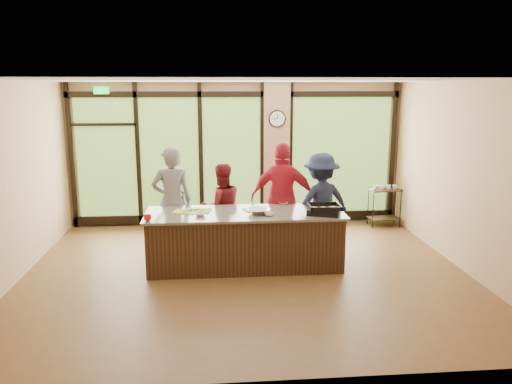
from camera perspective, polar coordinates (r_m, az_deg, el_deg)
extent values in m
plane|color=brown|center=(8.07, -1.13, -9.19)|extent=(7.00, 7.00, 0.00)
plane|color=silver|center=(7.52, -1.22, 12.62)|extent=(7.00, 7.00, 0.00)
plane|color=tan|center=(10.61, -2.26, 4.34)|extent=(7.00, 0.00, 7.00)
plane|color=tan|center=(8.21, -26.35, 0.79)|extent=(0.00, 6.00, 6.00)
plane|color=tan|center=(8.62, 22.73, 1.60)|extent=(0.00, 6.00, 6.00)
cube|color=tan|center=(10.63, 2.35, 4.35)|extent=(0.55, 0.12, 3.00)
cube|color=black|center=(10.47, -2.30, 11.10)|extent=(6.90, 0.08, 0.12)
cube|color=black|center=(10.84, -2.19, -2.94)|extent=(6.90, 0.08, 0.20)
cube|color=#19D83F|center=(10.64, -17.26, 11.02)|extent=(0.30, 0.04, 0.14)
cube|color=#3D6F27|center=(10.81, -16.73, 3.71)|extent=(1.20, 0.02, 2.50)
cube|color=#3D6F27|center=(10.62, -9.83, 3.90)|extent=(1.20, 0.02, 2.50)
cube|color=#3D6F27|center=(10.59, -2.79, 4.04)|extent=(1.20, 0.02, 2.50)
cube|color=#3D6F27|center=(10.93, 9.65, 4.14)|extent=(2.10, 0.02, 2.50)
cube|color=black|center=(10.95, -20.36, 3.83)|extent=(0.08, 0.08, 3.00)
cube|color=black|center=(10.67, -13.34, 4.06)|extent=(0.08, 0.08, 3.00)
cube|color=black|center=(10.56, -6.33, 4.23)|extent=(0.08, 0.08, 3.00)
cube|color=black|center=(10.61, 0.73, 4.34)|extent=(0.08, 0.08, 3.00)
cube|color=black|center=(10.68, 3.95, 4.37)|extent=(0.08, 0.08, 3.00)
cube|color=black|center=(11.25, 15.38, 4.36)|extent=(0.08, 0.08, 3.00)
cube|color=#311D10|center=(8.21, -1.28, -5.57)|extent=(3.10, 1.00, 0.88)
cube|color=#6D655A|center=(8.08, -1.30, -2.46)|extent=(3.20, 1.10, 0.04)
cylinder|color=black|center=(10.49, 2.44, 8.36)|extent=(0.36, 0.04, 0.36)
cylinder|color=white|center=(10.47, 2.45, 8.36)|extent=(0.31, 0.01, 0.31)
cube|color=black|center=(10.46, 2.45, 8.63)|extent=(0.01, 0.00, 0.11)
cube|color=black|center=(10.46, 2.18, 8.35)|extent=(0.09, 0.00, 0.01)
imported|color=slate|center=(8.79, -9.57, -1.04)|extent=(0.76, 0.56, 1.92)
imported|color=maroon|center=(8.89, -3.97, -1.82)|extent=(0.90, 0.78, 1.59)
imported|color=#A8192C|center=(8.82, 3.12, -0.71)|extent=(1.22, 0.69, 1.96)
imported|color=#192038|center=(8.93, 7.38, -1.22)|extent=(1.29, 0.98, 1.78)
cube|color=black|center=(8.02, 7.78, -2.22)|extent=(0.61, 0.54, 0.09)
imported|color=silver|center=(7.97, 0.33, -2.20)|extent=(0.41, 0.41, 0.09)
cube|color=#4C8E33|center=(8.22, -6.66, -2.11)|extent=(0.45, 0.37, 0.01)
cube|color=gold|center=(8.17, -8.08, -2.23)|extent=(0.43, 0.36, 0.01)
cube|color=gold|center=(8.24, -0.07, -1.98)|extent=(0.44, 0.38, 0.01)
imported|color=white|center=(7.90, -6.40, -2.54)|extent=(0.22, 0.22, 0.05)
imported|color=white|center=(7.85, 1.53, -2.58)|extent=(0.16, 0.16, 0.05)
imported|color=white|center=(8.60, 3.15, -1.32)|extent=(0.18, 0.18, 0.03)
imported|color=#A11F10|center=(7.73, -12.29, -2.91)|extent=(0.15, 0.15, 0.09)
cube|color=#311D10|center=(10.60, -9.32, -2.06)|extent=(0.39, 0.39, 0.73)
imported|color=olive|center=(10.50, -9.41, 0.52)|extent=(0.29, 0.29, 0.24)
cube|color=#311D10|center=(10.96, 14.37, -2.90)|extent=(0.68, 0.44, 0.03)
cube|color=#311D10|center=(10.83, 14.53, 0.25)|extent=(0.68, 0.44, 0.03)
cylinder|color=black|center=(10.66, 13.23, -1.89)|extent=(0.02, 0.02, 0.83)
cylinder|color=black|center=(10.85, 16.18, -1.80)|extent=(0.02, 0.02, 0.83)
cylinder|color=black|center=(10.96, 12.70, -1.48)|extent=(0.02, 0.02, 0.83)
cylinder|color=black|center=(11.15, 15.58, -1.40)|extent=(0.02, 0.02, 0.83)
imported|color=silver|center=(10.75, 13.53, 0.53)|extent=(0.10, 0.10, 0.09)
imported|color=silver|center=(10.79, 14.23, 0.54)|extent=(0.10, 0.10, 0.09)
imported|color=silver|center=(10.84, 14.92, 0.55)|extent=(0.10, 0.10, 0.09)
imported|color=silver|center=(10.88, 15.55, 0.56)|extent=(0.10, 0.10, 0.09)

